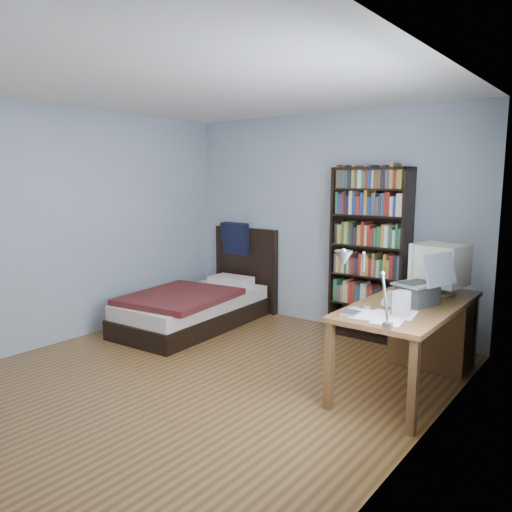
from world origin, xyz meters
The scene contains 14 objects.
room centered at (0.03, 0.00, 1.25)m, with size 4.20×4.24×2.50m.
desk centered at (1.50, 1.36, 0.42)m, with size 0.75×1.64×0.73m.
crt_monitor centered at (1.58, 1.37, 0.99)m, with size 0.46×0.42×0.46m.
laptop centered at (1.58, 0.89, 0.85)m, with size 0.45×0.43×0.44m.
desk_lamp centered at (1.52, -0.23, 1.20)m, with size 0.22×0.50×0.59m.
keyboard centered at (1.38, 0.90, 0.75)m, with size 0.18×0.46×0.03m, color beige.
speaker centered at (1.60, 0.44, 0.83)m, with size 0.10×0.10×0.20m, color gray.
soda_can centered at (1.36, 1.08, 0.79)m, with size 0.06×0.06×0.12m, color #073713.
mouse centered at (1.49, 1.22, 0.75)m, with size 0.06×0.11×0.04m, color silver.
phone_silver centered at (1.26, 0.58, 0.74)m, with size 0.05×0.10×0.02m, color silver.
phone_grey centered at (1.22, 0.42, 0.74)m, with size 0.04×0.08×0.02m, color gray.
external_drive centered at (1.28, 0.26, 0.74)m, with size 0.13×0.13×0.03m, color gray.
bookshelf centered at (0.66, 1.94, 0.94)m, with size 0.84×0.30×1.87m.
bed centered at (-1.17, 1.14, 0.26)m, with size 1.16×2.06×1.16m.
Camera 1 is at (2.93, -3.08, 1.77)m, focal length 35.00 mm.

